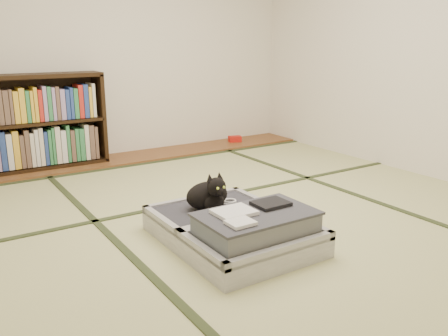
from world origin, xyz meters
TOP-DOWN VIEW (x-y plane):
  - floor at (0.00, 0.00)m, footprint 4.50×4.50m
  - wood_strip at (0.00, 2.00)m, footprint 4.00×0.50m
  - red_item at (1.29, 2.03)m, footprint 0.17×0.13m
  - room_shell at (0.00, 0.00)m, footprint 4.50×4.50m
  - tatami_borders at (0.00, 0.49)m, footprint 4.00×4.50m
  - bookcase at (-1.03, 2.07)m, footprint 1.36×0.31m
  - suitcase at (-0.38, -0.46)m, footprint 0.77×1.03m
  - cat at (-0.40, -0.17)m, footprint 0.34×0.34m
  - cable_coil at (-0.22, -0.13)m, footprint 0.11×0.11m
  - hanger at (-0.46, 0.20)m, footprint 0.41×0.23m

SIDE VIEW (x-z plane):
  - floor at x=0.00m, z-range 0.00..0.00m
  - tatami_borders at x=0.00m, z-range 0.00..0.01m
  - hanger at x=-0.46m, z-range 0.00..0.01m
  - wood_strip at x=0.00m, z-range 0.00..0.02m
  - red_item at x=1.29m, z-range 0.02..0.09m
  - suitcase at x=-0.38m, z-range -0.04..0.26m
  - cable_coil at x=-0.22m, z-range 0.15..0.17m
  - cat at x=-0.40m, z-range 0.11..0.39m
  - bookcase at x=-1.03m, z-range -0.01..0.91m
  - room_shell at x=0.00m, z-range -0.79..3.71m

